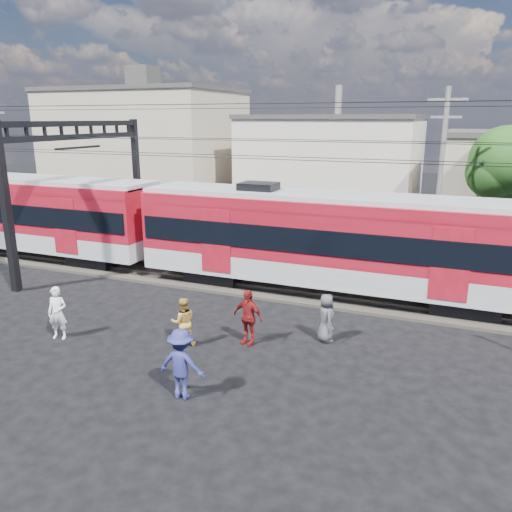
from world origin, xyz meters
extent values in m
plane|color=black|center=(0.00, 0.00, 0.00)|extent=(120.00, 120.00, 0.00)
cube|color=#2D2823|center=(0.00, 8.00, 0.06)|extent=(70.00, 3.40, 0.12)
cube|color=#59544C|center=(0.00, 7.25, 0.18)|extent=(70.00, 0.12, 0.12)
cube|color=#59544C|center=(0.00, 8.75, 0.18)|extent=(70.00, 0.12, 0.12)
cube|color=black|center=(-9.29, 8.00, 0.35)|extent=(2.40, 2.20, 0.70)
cube|color=#9EA1A6|center=(-14.41, 8.00, 1.15)|extent=(16.00, 3.00, 0.90)
cube|color=maroon|center=(-14.41, 8.00, 2.80)|extent=(16.00, 3.00, 2.40)
cube|color=black|center=(-14.41, 8.00, 2.55)|extent=(15.68, 3.08, 0.95)
cube|color=#9EA1A6|center=(-14.41, 8.00, 4.05)|extent=(16.00, 2.60, 0.25)
cube|color=black|center=(-2.73, 8.00, 0.35)|extent=(2.40, 2.20, 0.70)
cube|color=black|center=(7.51, 8.00, 0.35)|extent=(2.40, 2.20, 0.70)
cube|color=#9EA1A6|center=(2.39, 8.00, 1.15)|extent=(16.00, 3.00, 0.90)
cube|color=maroon|center=(2.39, 8.00, 2.80)|extent=(16.00, 3.00, 2.40)
cube|color=black|center=(2.39, 8.00, 2.55)|extent=(15.68, 3.08, 0.95)
cube|color=#9EA1A6|center=(2.39, 8.00, 4.05)|extent=(16.00, 2.60, 0.25)
cube|color=black|center=(-10.00, 3.50, 3.50)|extent=(0.30, 0.30, 7.00)
cube|color=black|center=(-10.00, 12.50, 3.50)|extent=(0.30, 0.30, 7.00)
cube|color=black|center=(-10.00, 8.00, 6.80)|extent=(0.25, 9.30, 0.25)
cube|color=black|center=(-10.00, 8.00, 6.20)|extent=(0.25, 9.30, 0.25)
cylinder|color=black|center=(0.00, 7.30, 5.50)|extent=(70.00, 0.03, 0.03)
cylinder|color=black|center=(0.00, 8.70, 5.50)|extent=(70.00, 0.03, 0.03)
cylinder|color=black|center=(0.00, 7.30, 6.20)|extent=(70.00, 0.03, 0.03)
cylinder|color=black|center=(0.00, 8.70, 6.20)|extent=(70.00, 0.03, 0.03)
cylinder|color=black|center=(0.00, 4.50, 7.50)|extent=(70.00, 0.03, 0.03)
cylinder|color=black|center=(0.00, 11.50, 7.50)|extent=(70.00, 0.03, 0.03)
cube|color=tan|center=(-17.00, 24.00, 4.50)|extent=(14.00, 10.00, 9.00)
cube|color=#3F3D3A|center=(-17.00, 24.00, 9.15)|extent=(14.28, 10.20, 0.30)
cube|color=beige|center=(-2.00, 27.00, 3.50)|extent=(12.00, 12.00, 7.00)
cube|color=#3F3D3A|center=(-2.00, 27.00, 7.15)|extent=(12.24, 12.24, 0.30)
cylinder|color=slate|center=(6.00, 15.00, 4.25)|extent=(0.24, 0.24, 8.50)
cube|color=slate|center=(6.00, 15.00, 7.90)|extent=(1.80, 0.12, 0.12)
cube|color=slate|center=(6.00, 15.00, 7.10)|extent=(1.40, 0.12, 0.12)
cylinder|color=slate|center=(-22.00, 14.00, 4.00)|extent=(0.24, 0.24, 8.00)
cylinder|color=#382619|center=(9.00, 18.00, 1.96)|extent=(0.36, 0.36, 3.92)
sphere|color=#134515|center=(9.00, 18.00, 4.90)|extent=(3.64, 3.64, 3.64)
imported|color=white|center=(-4.91, 0.50, 0.88)|extent=(0.73, 0.57, 1.77)
imported|color=gold|center=(-0.82, 1.57, 0.80)|extent=(0.99, 0.95, 1.61)
imported|color=navy|center=(0.72, -1.15, 0.95)|extent=(1.26, 0.77, 1.90)
imported|color=maroon|center=(1.04, 2.45, 0.92)|extent=(1.14, 0.66, 1.84)
imported|color=#48474C|center=(3.30, 3.60, 0.80)|extent=(0.86, 0.94, 1.61)
camera|label=1|loc=(6.84, -11.18, 7.03)|focal=35.00mm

